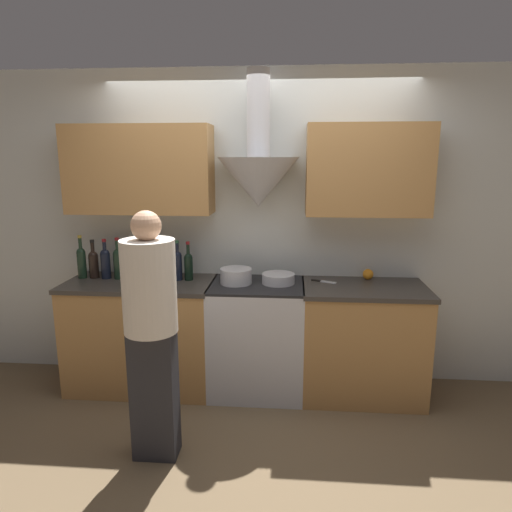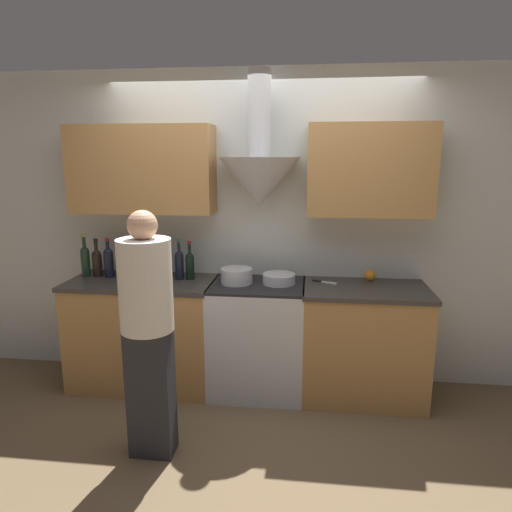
# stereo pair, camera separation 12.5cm
# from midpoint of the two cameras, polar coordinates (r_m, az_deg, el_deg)

# --- Properties ---
(ground_plane) EXTENTS (12.00, 12.00, 0.00)m
(ground_plane) POSITION_cam_midpoint_polar(r_m,az_deg,el_deg) (3.68, -1.35, -18.76)
(ground_plane) COLOR brown
(wall_back) EXTENTS (8.40, 0.64, 2.60)m
(wall_back) POSITION_cam_midpoint_polar(r_m,az_deg,el_deg) (3.79, -1.06, 5.66)
(wall_back) COLOR silver
(wall_back) RESTS_ON ground_plane
(counter_left) EXTENTS (1.20, 0.62, 0.91)m
(counter_left) POSITION_cam_midpoint_polar(r_m,az_deg,el_deg) (3.99, -14.92, -9.39)
(counter_left) COLOR #B27F47
(counter_left) RESTS_ON ground_plane
(counter_right) EXTENTS (0.97, 0.62, 0.91)m
(counter_right) POSITION_cam_midpoint_polar(r_m,az_deg,el_deg) (3.80, 12.20, -10.32)
(counter_right) COLOR #B27F47
(counter_right) RESTS_ON ground_plane
(stove_range) EXTENTS (0.75, 0.60, 0.91)m
(stove_range) POSITION_cam_midpoint_polar(r_m,az_deg,el_deg) (3.78, -0.84, -10.10)
(stove_range) COLOR silver
(stove_range) RESTS_ON ground_plane
(wine_bottle_0) EXTENTS (0.07, 0.07, 0.36)m
(wine_bottle_0) POSITION_cam_midpoint_polar(r_m,az_deg,el_deg) (4.08, -21.80, -0.57)
(wine_bottle_0) COLOR black
(wine_bottle_0) RESTS_ON counter_left
(wine_bottle_1) EXTENTS (0.08, 0.08, 0.32)m
(wine_bottle_1) POSITION_cam_midpoint_polar(r_m,az_deg,el_deg) (4.05, -20.48, -0.78)
(wine_bottle_1) COLOR black
(wine_bottle_1) RESTS_ON counter_left
(wine_bottle_2) EXTENTS (0.08, 0.08, 0.33)m
(wine_bottle_2) POSITION_cam_midpoint_polar(r_m,az_deg,el_deg) (3.99, -19.16, -0.72)
(wine_bottle_2) COLOR black
(wine_bottle_2) RESTS_ON counter_left
(wine_bottle_3) EXTENTS (0.08, 0.08, 0.35)m
(wine_bottle_3) POSITION_cam_midpoint_polar(r_m,az_deg,el_deg) (3.95, -17.72, -0.71)
(wine_bottle_3) COLOR black
(wine_bottle_3) RESTS_ON counter_left
(wine_bottle_4) EXTENTS (0.08, 0.08, 0.31)m
(wine_bottle_4) POSITION_cam_midpoint_polar(r_m,az_deg,el_deg) (3.92, -16.27, -0.90)
(wine_bottle_4) COLOR black
(wine_bottle_4) RESTS_ON counter_left
(wine_bottle_5) EXTENTS (0.07, 0.07, 0.33)m
(wine_bottle_5) POSITION_cam_midpoint_polar(r_m,az_deg,el_deg) (3.87, -15.00, -0.94)
(wine_bottle_5) COLOR black
(wine_bottle_5) RESTS_ON counter_left
(wine_bottle_6) EXTENTS (0.07, 0.07, 0.33)m
(wine_bottle_6) POSITION_cam_midpoint_polar(r_m,az_deg,el_deg) (3.86, -13.58, -0.97)
(wine_bottle_6) COLOR black
(wine_bottle_6) RESTS_ON counter_left
(wine_bottle_7) EXTENTS (0.08, 0.08, 0.34)m
(wine_bottle_7) POSITION_cam_midpoint_polar(r_m,az_deg,el_deg) (3.82, -12.19, -0.90)
(wine_bottle_7) COLOR black
(wine_bottle_7) RESTS_ON counter_left
(wine_bottle_8) EXTENTS (0.07, 0.07, 0.33)m
(wine_bottle_8) POSITION_cam_midpoint_polar(r_m,az_deg,el_deg) (3.79, -10.69, -0.98)
(wine_bottle_8) COLOR black
(wine_bottle_8) RESTS_ON counter_left
(wine_bottle_9) EXTENTS (0.07, 0.07, 0.32)m
(wine_bottle_9) POSITION_cam_midpoint_polar(r_m,az_deg,el_deg) (3.78, -9.38, -1.09)
(wine_bottle_9) COLOR black
(wine_bottle_9) RESTS_ON counter_left
(stock_pot) EXTENTS (0.25, 0.25, 0.12)m
(stock_pot) POSITION_cam_midpoint_polar(r_m,az_deg,el_deg) (3.65, -3.49, -2.51)
(stock_pot) COLOR silver
(stock_pot) RESTS_ON stove_range
(mixing_bowl) EXTENTS (0.26, 0.26, 0.08)m
(mixing_bowl) POSITION_cam_midpoint_polar(r_m,az_deg,el_deg) (3.65, 1.83, -2.83)
(mixing_bowl) COLOR silver
(mixing_bowl) RESTS_ON stove_range
(orange_fruit) EXTENTS (0.09, 0.09, 0.09)m
(orange_fruit) POSITION_cam_midpoint_polar(r_m,az_deg,el_deg) (3.86, 12.93, -2.25)
(orange_fruit) COLOR orange
(orange_fruit) RESTS_ON counter_right
(chefs_knife) EXTENTS (0.20, 0.11, 0.01)m
(chefs_knife) POSITION_cam_midpoint_polar(r_m,az_deg,el_deg) (3.73, 7.55, -3.18)
(chefs_knife) COLOR silver
(chefs_knife) RESTS_ON counter_right
(person_foreground_left) EXTENTS (0.33, 0.33, 1.60)m
(person_foreground_left) POSITION_cam_midpoint_polar(r_m,az_deg,el_deg) (2.91, -14.18, -8.57)
(person_foreground_left) COLOR #28282D
(person_foreground_left) RESTS_ON ground_plane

